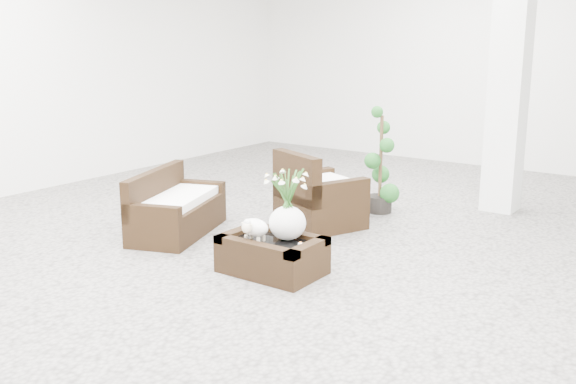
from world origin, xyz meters
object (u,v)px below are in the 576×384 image
Objects in this scene: topiary at (381,161)px; coffee_table at (272,256)px; armchair at (321,189)px; loveseat at (177,203)px.

coffee_table is at bearing -85.06° from topiary.
loveseat is at bearing 69.26° from armchair.
topiary is at bearing -52.87° from loveseat.
topiary reaches higher than armchair.
topiary is at bearing 94.94° from coffee_table.
coffee_table is 0.70× the size of topiary.
coffee_table is at bearing 129.83° from armchair.
coffee_table is 1.03× the size of armchair.
topiary is (0.26, 0.94, 0.21)m from armchair.
loveseat reaches higher than coffee_table.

